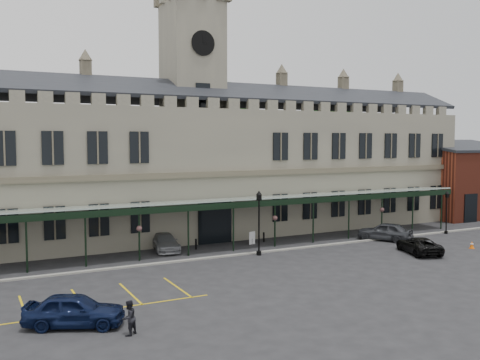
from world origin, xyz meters
name	(u,v)px	position (x,y,z in m)	size (l,w,h in m)	color
ground	(278,270)	(0.00, 0.00, 0.00)	(140.00, 140.00, 0.00)	black
station_building	(193,168)	(0.00, 15.91, 6.47)	(60.00, 10.36, 17.30)	slate
clock_tower	(193,99)	(0.00, 16.00, 13.11)	(5.60, 5.60, 24.80)	slate
canopy	(232,222)	(0.00, 7.46, 2.40)	(50.00, 4.10, 4.30)	#8C9E93
brick_annex	(464,182)	(34.00, 12.97, 4.16)	(12.40, 8.36, 9.23)	maroon
kerb	(243,254)	(0.00, 5.50, 0.06)	(60.00, 0.40, 0.12)	gray
parking_markings	(81,303)	(-14.00, -1.50, 0.00)	(16.00, 6.00, 0.01)	gold
tree_behind_mid	(227,109)	(8.00, 25.00, 12.81)	(6.00, 6.00, 16.00)	#332314
tree_behind_right	(337,112)	(24.00, 25.00, 12.81)	(6.00, 6.00, 16.00)	#332314
lamp_post_mid	(259,217)	(1.10, 4.82, 3.08)	(0.49, 0.49, 5.20)	black
lamp_post_right	(447,208)	(22.27, 4.99, 2.51)	(0.40, 0.40, 4.23)	black
traffic_cone	(472,245)	(18.47, -1.16, 0.31)	(0.40, 0.40, 0.63)	#FA6207
sign_board	(252,238)	(2.75, 9.02, 0.55)	(0.65, 0.17, 1.12)	black
bollard_left	(196,244)	(-2.53, 9.21, 0.45)	(0.16, 0.16, 0.90)	black
bollard_right	(264,237)	(4.16, 9.41, 0.44)	(0.16, 0.16, 0.89)	black
car_left_a	(74,310)	(-15.00, -5.35, 0.83)	(1.97, 4.89, 1.67)	#0C1536
car_taxi	(165,242)	(-5.00, 10.00, 0.70)	(1.95, 4.80, 1.39)	gray
car_van	(419,245)	(13.00, -0.50, 0.66)	(2.20, 4.78, 1.33)	black
car_right_a	(385,231)	(14.47, 5.06, 0.84)	(1.98, 4.92, 1.68)	#323439
person_b	(129,318)	(-12.92, -7.72, 0.84)	(0.82, 0.64, 1.68)	black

